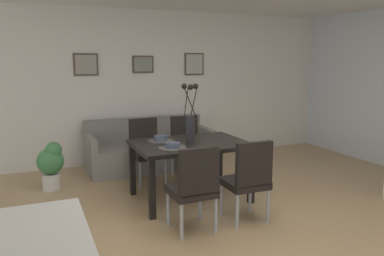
{
  "coord_description": "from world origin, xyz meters",
  "views": [
    {
      "loc": [
        -1.81,
        -3.27,
        1.76
      ],
      "look_at": [
        0.14,
        1.33,
        0.88
      ],
      "focal_mm": 35.95,
      "sensor_mm": 36.0,
      "label": 1
    }
  ],
  "objects_px": {
    "dining_chair_near_left": "(194,185)",
    "centerpiece_vase": "(190,120)",
    "dining_chair_near_right": "(146,147)",
    "bowl_near_right": "(161,138)",
    "dining_chair_far_left": "(248,177)",
    "dining_chair_far_right": "(187,144)",
    "potted_plant": "(51,163)",
    "framed_picture_left": "(86,65)",
    "sofa": "(150,151)",
    "bowl_near_left": "(173,145)",
    "dining_table": "(190,149)",
    "framed_picture_right": "(194,64)",
    "framed_picture_center": "(143,64)"
  },
  "relations": [
    {
      "from": "dining_chair_far_right",
      "to": "sofa",
      "type": "xyz_separation_m",
      "value": [
        -0.38,
        0.7,
        -0.23
      ]
    },
    {
      "from": "dining_chair_near_left",
      "to": "framed_picture_left",
      "type": "height_order",
      "value": "framed_picture_left"
    },
    {
      "from": "framed_picture_center",
      "to": "centerpiece_vase",
      "type": "bearing_deg",
      "value": -89.97
    },
    {
      "from": "sofa",
      "to": "framed_picture_left",
      "type": "relative_size",
      "value": 5.23
    },
    {
      "from": "framed_picture_left",
      "to": "dining_chair_far_left",
      "type": "bearing_deg",
      "value": -67.26
    },
    {
      "from": "dining_table",
      "to": "sofa",
      "type": "bearing_deg",
      "value": 92.01
    },
    {
      "from": "dining_chair_far_right",
      "to": "framed_picture_right",
      "type": "bearing_deg",
      "value": 61.85
    },
    {
      "from": "dining_chair_far_left",
      "to": "centerpiece_vase",
      "type": "bearing_deg",
      "value": 108.34
    },
    {
      "from": "bowl_near_left",
      "to": "framed_picture_left",
      "type": "distance_m",
      "value": 2.56
    },
    {
      "from": "dining_chair_far_left",
      "to": "framed_picture_right",
      "type": "height_order",
      "value": "framed_picture_right"
    },
    {
      "from": "dining_chair_near_right",
      "to": "bowl_near_right",
      "type": "distance_m",
      "value": 0.74
    },
    {
      "from": "framed_picture_center",
      "to": "potted_plant",
      "type": "height_order",
      "value": "framed_picture_center"
    },
    {
      "from": "framed_picture_left",
      "to": "dining_chair_far_right",
      "type": "bearing_deg",
      "value": -42.88
    },
    {
      "from": "dining_table",
      "to": "dining_chair_far_right",
      "type": "height_order",
      "value": "dining_chair_far_right"
    },
    {
      "from": "centerpiece_vase",
      "to": "framed_picture_right",
      "type": "distance_m",
      "value": 2.38
    },
    {
      "from": "bowl_near_left",
      "to": "framed_picture_left",
      "type": "xyz_separation_m",
      "value": [
        -0.64,
        2.31,
        0.91
      ]
    },
    {
      "from": "bowl_near_left",
      "to": "potted_plant",
      "type": "bearing_deg",
      "value": 135.37
    },
    {
      "from": "dining_chair_near_right",
      "to": "dining_chair_far_left",
      "type": "xyz_separation_m",
      "value": [
        0.62,
        -1.82,
        0.0
      ]
    },
    {
      "from": "dining_chair_near_right",
      "to": "bowl_near_left",
      "type": "height_order",
      "value": "dining_chair_near_right"
    },
    {
      "from": "sofa",
      "to": "framed_picture_center",
      "type": "height_order",
      "value": "framed_picture_center"
    },
    {
      "from": "framed_picture_left",
      "to": "framed_picture_center",
      "type": "relative_size",
      "value": 1.06
    },
    {
      "from": "dining_chair_far_left",
      "to": "bowl_near_right",
      "type": "relative_size",
      "value": 5.41
    },
    {
      "from": "dining_chair_far_right",
      "to": "framed_picture_left",
      "type": "xyz_separation_m",
      "value": [
        -1.27,
        1.18,
        1.18
      ]
    },
    {
      "from": "bowl_near_left",
      "to": "sofa",
      "type": "height_order",
      "value": "bowl_near_left"
    },
    {
      "from": "framed_picture_left",
      "to": "framed_picture_right",
      "type": "bearing_deg",
      "value": -0.0
    },
    {
      "from": "bowl_near_right",
      "to": "framed_picture_left",
      "type": "xyz_separation_m",
      "value": [
        -0.64,
        1.86,
        0.91
      ]
    },
    {
      "from": "dining_chair_far_left",
      "to": "bowl_near_left",
      "type": "xyz_separation_m",
      "value": [
        -0.62,
        0.69,
        0.27
      ]
    },
    {
      "from": "dining_table",
      "to": "sofa",
      "type": "xyz_separation_m",
      "value": [
        -0.06,
        1.6,
        -0.38
      ]
    },
    {
      "from": "framed_picture_right",
      "to": "dining_chair_far_right",
      "type": "bearing_deg",
      "value": -118.15
    },
    {
      "from": "dining_table",
      "to": "dining_chair_far_right",
      "type": "relative_size",
      "value": 1.52
    },
    {
      "from": "dining_chair_far_right",
      "to": "sofa",
      "type": "bearing_deg",
      "value": 118.28
    },
    {
      "from": "sofa",
      "to": "potted_plant",
      "type": "height_order",
      "value": "sofa"
    },
    {
      "from": "dining_chair_far_left",
      "to": "framed_picture_center",
      "type": "height_order",
      "value": "framed_picture_center"
    },
    {
      "from": "dining_table",
      "to": "framed_picture_right",
      "type": "bearing_deg",
      "value": 65.45
    },
    {
      "from": "dining_chair_far_right",
      "to": "potted_plant",
      "type": "height_order",
      "value": "dining_chair_far_right"
    },
    {
      "from": "framed_picture_left",
      "to": "bowl_near_right",
      "type": "bearing_deg",
      "value": -71.1
    },
    {
      "from": "sofa",
      "to": "bowl_near_left",
      "type": "bearing_deg",
      "value": -98.07
    },
    {
      "from": "bowl_near_left",
      "to": "bowl_near_right",
      "type": "height_order",
      "value": "same"
    },
    {
      "from": "dining_chair_far_right",
      "to": "dining_chair_near_left",
      "type": "bearing_deg",
      "value": -109.77
    },
    {
      "from": "framed_picture_right",
      "to": "dining_chair_near_left",
      "type": "bearing_deg",
      "value": -113.19
    },
    {
      "from": "dining_table",
      "to": "potted_plant",
      "type": "xyz_separation_m",
      "value": [
        -1.62,
        1.06,
        -0.28
      ]
    },
    {
      "from": "bowl_near_right",
      "to": "framed_picture_left",
      "type": "relative_size",
      "value": 0.44
    },
    {
      "from": "framed_picture_left",
      "to": "potted_plant",
      "type": "distance_m",
      "value": 1.79
    },
    {
      "from": "dining_chair_far_left",
      "to": "bowl_near_right",
      "type": "height_order",
      "value": "dining_chair_far_left"
    },
    {
      "from": "dining_chair_near_right",
      "to": "sofa",
      "type": "height_order",
      "value": "dining_chair_near_right"
    },
    {
      "from": "framed_picture_center",
      "to": "framed_picture_right",
      "type": "bearing_deg",
      "value": -0.01
    },
    {
      "from": "dining_chair_near_right",
      "to": "framed_picture_left",
      "type": "xyz_separation_m",
      "value": [
        -0.64,
        1.17,
        1.18
      ]
    },
    {
      "from": "dining_chair_near_left",
      "to": "centerpiece_vase",
      "type": "distance_m",
      "value": 1.11
    },
    {
      "from": "dining_chair_near_left",
      "to": "dining_chair_far_left",
      "type": "relative_size",
      "value": 1.0
    },
    {
      "from": "dining_chair_near_left",
      "to": "centerpiece_vase",
      "type": "height_order",
      "value": "centerpiece_vase"
    }
  ]
}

